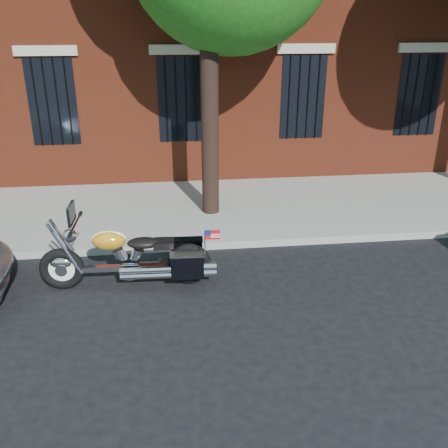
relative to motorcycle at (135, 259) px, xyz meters
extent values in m
plane|color=black|center=(0.98, -0.10, -0.49)|extent=(120.00, 120.00, 0.00)
cube|color=gray|center=(0.98, 1.28, -0.42)|extent=(40.00, 0.16, 0.15)
cube|color=gray|center=(0.98, 3.16, -0.42)|extent=(40.00, 3.60, 0.15)
cube|color=black|center=(0.98, 5.01, 1.71)|extent=(1.10, 0.14, 2.00)
cube|color=#B2A893|center=(0.98, 4.98, 2.86)|extent=(1.40, 0.20, 0.22)
cylinder|color=black|center=(0.98, 4.93, 1.71)|extent=(0.04, 0.04, 2.00)
cylinder|color=black|center=(1.48, 2.80, 2.01)|extent=(0.36, 0.36, 5.00)
torus|color=black|center=(-1.16, 0.05, -0.13)|extent=(0.72, 0.19, 0.72)
torus|color=black|center=(0.87, -0.02, -0.13)|extent=(0.72, 0.19, 0.72)
cylinder|color=white|center=(-1.16, 0.05, -0.13)|extent=(0.54, 0.08, 0.54)
cylinder|color=white|center=(0.87, -0.02, -0.13)|extent=(0.54, 0.08, 0.54)
ellipsoid|color=white|center=(-1.16, 0.05, -0.02)|extent=(0.38, 0.15, 0.21)
ellipsoid|color=orange|center=(0.87, -0.02, 0.00)|extent=(0.38, 0.16, 0.21)
cube|color=white|center=(-0.15, 0.01, -0.15)|extent=(1.61, 0.16, 0.09)
cylinder|color=white|center=(-0.09, 0.01, -0.17)|extent=(0.35, 0.20, 0.34)
cylinder|color=white|center=(0.44, -0.20, -0.16)|extent=(1.34, 0.14, 0.10)
ellipsoid|color=orange|center=(-0.38, 0.02, 0.35)|extent=(0.54, 0.32, 0.31)
ellipsoid|color=black|center=(0.15, 0.00, 0.28)|extent=(0.53, 0.32, 0.17)
cube|color=black|center=(0.85, 0.26, -0.01)|extent=(0.52, 0.19, 0.41)
cube|color=black|center=(0.83, -0.30, -0.01)|extent=(0.52, 0.19, 0.41)
cylinder|color=white|center=(-0.86, 0.04, 0.65)|extent=(0.07, 0.84, 0.04)
sphere|color=white|center=(-0.97, 0.04, 0.45)|extent=(0.22, 0.22, 0.21)
cube|color=black|center=(-0.91, 0.04, 0.82)|extent=(0.06, 0.43, 0.30)
cube|color=red|center=(1.23, -0.36, 0.53)|extent=(0.24, 0.02, 0.15)
camera|label=1|loc=(0.60, -7.26, 3.67)|focal=40.00mm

